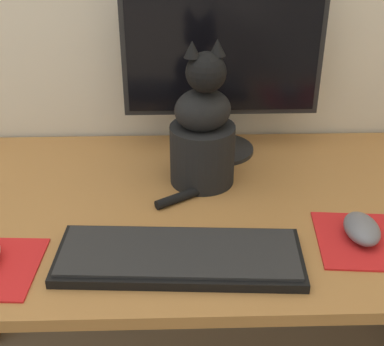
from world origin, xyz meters
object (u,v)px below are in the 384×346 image
(computer_mouse_right, at_px, (362,229))
(cat, at_px, (203,133))
(monitor, at_px, (223,55))
(keyboard, at_px, (179,256))

(computer_mouse_right, distance_m, cat, 0.39)
(monitor, relative_size, cat, 1.42)
(computer_mouse_right, bearing_deg, cat, 142.14)
(keyboard, bearing_deg, computer_mouse_right, 12.67)
(computer_mouse_right, xyz_separation_m, cat, (-0.30, 0.23, 0.10))
(monitor, height_order, cat, monitor)
(monitor, xyz_separation_m, computer_mouse_right, (0.24, -0.38, -0.23))
(keyboard, xyz_separation_m, cat, (0.05, 0.29, 0.11))
(keyboard, bearing_deg, monitor, 79.56)
(cat, bearing_deg, computer_mouse_right, -50.60)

